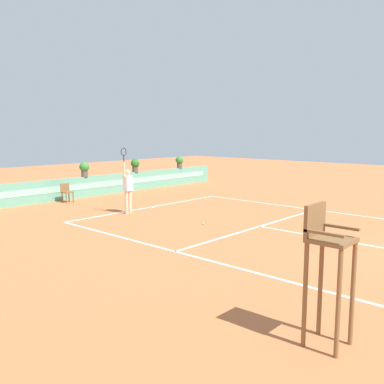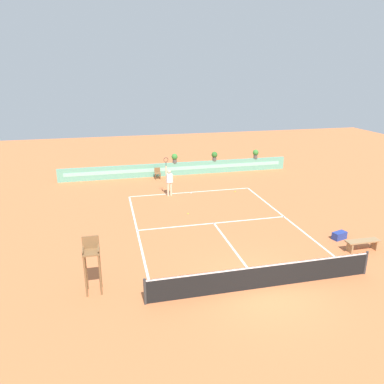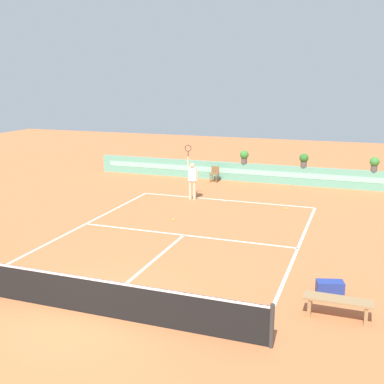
% 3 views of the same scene
% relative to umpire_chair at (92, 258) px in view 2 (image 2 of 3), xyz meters
% --- Properties ---
extents(ground_plane, '(60.00, 60.00, 0.00)m').
position_rel_umpire_chair_xyz_m(ground_plane, '(6.16, 4.74, -1.34)').
color(ground_plane, '#C66B3D').
extents(court_lines, '(8.32, 11.94, 0.01)m').
position_rel_umpire_chair_xyz_m(court_lines, '(6.16, 5.45, -1.34)').
color(court_lines, white).
rests_on(court_lines, ground).
extents(net, '(8.92, 0.10, 1.00)m').
position_rel_umpire_chair_xyz_m(net, '(6.16, -1.26, -0.83)').
color(net, '#333333').
rests_on(net, ground).
extents(back_wall_barrier, '(18.00, 0.21, 1.00)m').
position_rel_umpire_chair_xyz_m(back_wall_barrier, '(6.16, 15.12, -0.84)').
color(back_wall_barrier, '#60A88E').
rests_on(back_wall_barrier, ground).
extents(umpire_chair, '(0.60, 0.60, 2.14)m').
position_rel_umpire_chair_xyz_m(umpire_chair, '(0.00, 0.00, 0.00)').
color(umpire_chair, brown).
rests_on(umpire_chair, ground).
extents(ball_kid_chair, '(0.44, 0.44, 0.85)m').
position_rel_umpire_chair_xyz_m(ball_kid_chair, '(4.46, 14.39, -0.86)').
color(ball_kid_chair, brown).
rests_on(ball_kid_chair, ground).
extents(bench_courtside, '(1.60, 0.44, 0.51)m').
position_rel_umpire_chair_xyz_m(bench_courtside, '(11.81, 0.53, -0.97)').
color(bench_courtside, '#99754C').
rests_on(bench_courtside, ground).
extents(gear_bag, '(0.77, 0.54, 0.36)m').
position_rel_umpire_chair_xyz_m(gear_bag, '(11.54, 1.86, -1.16)').
color(gear_bag, navy).
rests_on(gear_bag, ground).
extents(tennis_player, '(0.62, 0.27, 2.58)m').
position_rel_umpire_chair_xyz_m(tennis_player, '(4.64, 10.25, -0.29)').
color(tennis_player, beige).
rests_on(tennis_player, ground).
extents(tennis_ball_near_baseline, '(0.07, 0.07, 0.07)m').
position_rel_umpire_chair_xyz_m(tennis_ball_near_baseline, '(9.10, 10.00, -1.31)').
color(tennis_ball_near_baseline, '#CCE033').
rests_on(tennis_ball_near_baseline, ground).
extents(tennis_ball_mid_court, '(0.07, 0.07, 0.07)m').
position_rel_umpire_chair_xyz_m(tennis_ball_mid_court, '(5.10, 6.76, -1.31)').
color(tennis_ball_mid_court, '#CCE033').
rests_on(tennis_ball_mid_court, ground).
extents(potted_plant_right, '(0.48, 0.48, 0.72)m').
position_rel_umpire_chair_xyz_m(potted_plant_right, '(9.15, 15.13, 0.07)').
color(potted_plant_right, '#514C47').
rests_on(potted_plant_right, back_wall_barrier).
extents(potted_plant_far_right, '(0.48, 0.48, 0.72)m').
position_rel_umpire_chair_xyz_m(potted_plant_far_right, '(12.65, 15.13, 0.07)').
color(potted_plant_far_right, '#514C47').
rests_on(potted_plant_far_right, back_wall_barrier).
extents(potted_plant_centre, '(0.48, 0.48, 0.72)m').
position_rel_umpire_chair_xyz_m(potted_plant_centre, '(5.93, 15.13, 0.07)').
color(potted_plant_centre, '#514C47').
rests_on(potted_plant_centre, back_wall_barrier).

